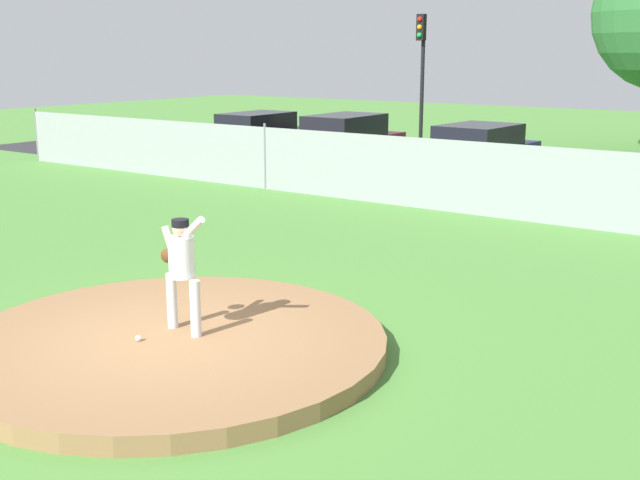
# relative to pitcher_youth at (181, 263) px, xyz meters

# --- Properties ---
(ground_plane) EXTENTS (80.00, 80.00, 0.00)m
(ground_plane) POSITION_rel_pitcher_youth_xyz_m (-0.01, 5.81, -1.10)
(ground_plane) COLOR #4C8438
(asphalt_strip) EXTENTS (44.00, 7.00, 0.01)m
(asphalt_strip) POSITION_rel_pitcher_youth_xyz_m (-0.01, 14.31, -1.09)
(asphalt_strip) COLOR #2B2B2D
(asphalt_strip) RESTS_ON ground_plane
(pitchers_mound) EXTENTS (5.27, 5.27, 0.22)m
(pitchers_mound) POSITION_rel_pitcher_youth_xyz_m (-0.01, -0.19, -0.99)
(pitchers_mound) COLOR olive
(pitchers_mound) RESTS_ON ground_plane
(pitcher_youth) EXTENTS (0.82, 0.32, 1.52)m
(pitcher_youth) POSITION_rel_pitcher_youth_xyz_m (0.00, 0.00, 0.00)
(pitcher_youth) COLOR silver
(pitcher_youth) RESTS_ON pitchers_mound
(baseball) EXTENTS (0.07, 0.07, 0.07)m
(baseball) POSITION_rel_pitcher_youth_xyz_m (-0.20, -0.56, -0.84)
(baseball) COLOR white
(baseball) RESTS_ON pitchers_mound
(chainlink_fence) EXTENTS (33.27, 0.07, 1.76)m
(chainlink_fence) POSITION_rel_pitcher_youth_xyz_m (-0.01, 9.81, -0.26)
(chainlink_fence) COLOR gray
(chainlink_fence) RESTS_ON ground_plane
(parked_car_burgundy) EXTENTS (1.92, 4.81, 1.67)m
(parked_car_burgundy) POSITION_rel_pitcher_youth_xyz_m (-7.23, 14.56, -0.30)
(parked_car_burgundy) COLOR maroon
(parked_car_burgundy) RESTS_ON ground_plane
(parked_car_navy) EXTENTS (2.12, 4.32, 1.66)m
(parked_car_navy) POSITION_rel_pitcher_youth_xyz_m (-2.32, 13.85, -0.30)
(parked_car_navy) COLOR #161E4C
(parked_car_navy) RESTS_ON ground_plane
(parked_car_charcoal) EXTENTS (1.78, 4.54, 1.63)m
(parked_car_charcoal) POSITION_rel_pitcher_youth_xyz_m (-10.44, 14.02, -0.31)
(parked_car_charcoal) COLOR #232328
(parked_car_charcoal) RESTS_ON ground_plane
(traffic_cone_orange) EXTENTS (0.40, 0.40, 0.55)m
(traffic_cone_orange) POSITION_rel_pitcher_youth_xyz_m (-0.76, 13.28, -0.84)
(traffic_cone_orange) COLOR orange
(traffic_cone_orange) RESTS_ON asphalt_strip
(traffic_light_near) EXTENTS (0.28, 0.46, 4.90)m
(traffic_light_near) POSITION_rel_pitcher_youth_xyz_m (-6.87, 18.90, 2.25)
(traffic_light_near) COLOR black
(traffic_light_near) RESTS_ON ground_plane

